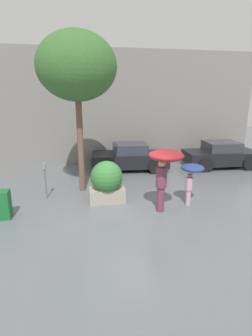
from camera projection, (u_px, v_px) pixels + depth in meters
The scene contains 10 objects.
ground_plane at pixel (116, 213), 8.58m from camera, with size 40.00×40.00×0.00m, color slate.
building_facade at pixel (96, 108), 13.88m from camera, with size 18.00×0.30×6.00m.
planter_box at pixel (107, 181), 9.22m from camera, with size 1.26×1.13×1.52m.
person_adult at pixel (165, 163), 8.21m from camera, with size 1.10×1.10×2.10m.
person_child at pixel (192, 172), 8.93m from camera, with size 0.78×0.78×1.46m.
parked_car_near at pixel (130, 157), 13.33m from camera, with size 3.98×2.24×1.35m.
parked_car_far at pixel (221, 155), 13.83m from camera, with size 3.86×2.10×1.35m.
street_tree at pixel (77, 67), 9.33m from camera, with size 2.88×2.88×5.92m.
parking_meter at pixel (45, 174), 9.54m from camera, with size 0.14×0.14×1.35m.
newspaper_box at pixel (2, 205), 8.11m from camera, with size 0.50×0.44×0.90m.
Camera 1 is at (-1.19, -7.76, 3.79)m, focal length 28.00 mm.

